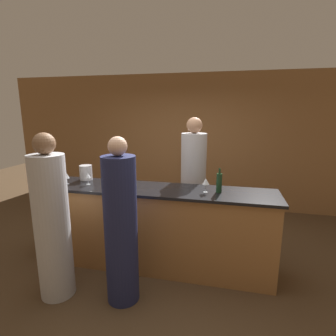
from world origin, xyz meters
TOP-DOWN VIEW (x-y plane):
  - ground_plane at (0.00, 0.00)m, footprint 14.00×14.00m
  - back_wall at (0.00, 2.45)m, footprint 8.00×0.06m
  - bar_counter at (0.00, 0.00)m, footprint 3.07×0.63m
  - bartender at (0.42, 0.70)m, footprint 0.37×0.37m
  - guest_0 at (-0.91, -0.78)m, footprint 0.37×0.37m
  - guest_1 at (-0.16, -0.69)m, footprint 0.35×0.35m
  - wine_bottle_0 at (0.81, 0.02)m, footprint 0.07×0.07m
  - ice_bucket at (-1.05, 0.20)m, footprint 0.18×0.18m
  - wine_glass_0 at (-0.44, -0.09)m, footprint 0.08×0.08m
  - wine_glass_1 at (-1.18, -0.07)m, footprint 0.07×0.07m
  - wine_glass_2 at (-0.90, -0.02)m, footprint 0.08×0.08m
  - wine_glass_3 at (0.66, -0.03)m, footprint 0.08×0.08m

SIDE VIEW (x-z plane):
  - ground_plane at x=0.00m, z-range 0.00..0.00m
  - bar_counter at x=0.00m, z-range 0.00..1.08m
  - guest_1 at x=-0.16m, z-range -0.06..1.73m
  - guest_0 at x=-0.91m, z-range -0.07..1.76m
  - bartender at x=0.42m, z-range -0.07..1.89m
  - ice_bucket at x=-1.05m, z-range 1.08..1.29m
  - wine_glass_1 at x=-1.18m, z-range 1.12..1.27m
  - wine_glass_2 at x=-0.90m, z-range 1.12..1.28m
  - wine_bottle_0 at x=0.81m, z-range 1.05..1.35m
  - wine_glass_0 at x=-0.44m, z-range 1.12..1.29m
  - wine_glass_3 at x=0.66m, z-range 1.13..1.30m
  - back_wall at x=0.00m, z-range 0.00..2.80m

